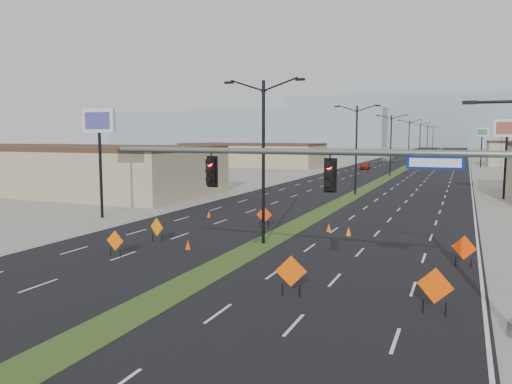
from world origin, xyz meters
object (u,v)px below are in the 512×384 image
at_px(streetlight_1, 356,147).
at_px(car_far, 388,158).
at_px(construction_sign_5, 464,249).
at_px(cone_0, 188,245).
at_px(car_left, 365,166).
at_px(streetlight_3, 409,141).
at_px(streetlight_4, 420,140).
at_px(cone_2, 349,232).
at_px(construction_sign_2, 264,216).
at_px(construction_sign_3, 291,273).
at_px(car_mid, 426,162).
at_px(pole_sign_west, 99,129).
at_px(construction_sign_1, 157,228).
at_px(streetlight_6, 433,139).
at_px(construction_sign_0, 115,242).
at_px(construction_sign_4, 435,287).
at_px(pole_sign_east_far, 482,135).
at_px(streetlight_5, 427,139).
at_px(cone_1, 329,227).
at_px(signal_mast, 380,189).
at_px(cone_3, 209,214).
at_px(streetlight_0, 263,157).
at_px(streetlight_2, 391,143).
at_px(pole_sign_east_near, 507,135).

xyz_separation_m(streetlight_1, car_far, (-6.86, 74.54, -4.60)).
bearing_deg(construction_sign_5, cone_0, -152.93).
height_order(streetlight_1, car_left, streetlight_1).
xyz_separation_m(streetlight_3, streetlight_4, (0.00, 28.00, 0.00)).
height_order(car_far, construction_sign_5, construction_sign_5).
xyz_separation_m(streetlight_4, cone_2, (4.35, -107.50, -5.12)).
relative_size(construction_sign_2, construction_sign_3, 0.87).
bearing_deg(car_mid, pole_sign_west, -106.64).
xyz_separation_m(construction_sign_2, construction_sign_3, (6.87, -14.15, 0.14)).
bearing_deg(streetlight_4, car_far, -125.93).
bearing_deg(construction_sign_1, construction_sign_5, 20.34).
height_order(streetlight_6, car_left, streetlight_6).
bearing_deg(cone_0, construction_sign_5, 7.42).
bearing_deg(construction_sign_0, cone_2, 46.02).
bearing_deg(car_left, streetlight_3, 61.84).
relative_size(construction_sign_4, pole_sign_east_far, 0.22).
distance_m(streetlight_5, pole_sign_west, 136.76).
xyz_separation_m(streetlight_4, construction_sign_2, (-2.00, -106.85, -4.52)).
bearing_deg(cone_1, construction_sign_4, -61.71).
bearing_deg(streetlight_3, signal_mast, -84.80).
xyz_separation_m(construction_sign_3, cone_0, (-8.38, 5.84, -0.74)).
bearing_deg(streetlight_3, construction_sign_1, -94.22).
bearing_deg(cone_1, streetlight_3, 92.02).
height_order(streetlight_4, construction_sign_0, streetlight_4).
distance_m(streetlight_1, construction_sign_4, 38.71).
bearing_deg(construction_sign_4, streetlight_1, 120.51).
height_order(car_mid, pole_sign_east_far, pole_sign_east_far).
xyz_separation_m(construction_sign_1, cone_3, (-1.53, 9.75, -0.64)).
distance_m(construction_sign_1, cone_3, 9.89).
height_order(signal_mast, car_far, signal_mast).
distance_m(car_mid, construction_sign_1, 95.50).
relative_size(car_mid, construction_sign_1, 2.51).
xyz_separation_m(streetlight_0, pole_sign_west, (-15.97, 4.19, 1.77)).
bearing_deg(car_left, signal_mast, -79.99).
bearing_deg(streetlight_3, construction_sign_2, -91.45).
bearing_deg(streetlight_1, cone_0, -96.44).
distance_m(car_far, cone_0, 105.75).
distance_m(streetlight_2, pole_sign_east_far, 34.14).
height_order(streetlight_6, cone_1, streetlight_6).
bearing_deg(streetlight_3, pole_sign_east_near, -74.08).
relative_size(car_left, construction_sign_5, 2.55).
distance_m(streetlight_1, streetlight_4, 84.00).
bearing_deg(car_far, construction_sign_4, -80.11).
xyz_separation_m(construction_sign_4, cone_0, (-14.04, 5.84, -0.79)).
relative_size(streetlight_4, construction_sign_0, 6.78).
bearing_deg(construction_sign_5, cone_1, 162.50).
bearing_deg(cone_2, streetlight_0, -134.05).
distance_m(streetlight_4, cone_2, 107.71).
bearing_deg(car_mid, construction_sign_0, -99.93).
distance_m(construction_sign_3, pole_sign_east_far, 96.56).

